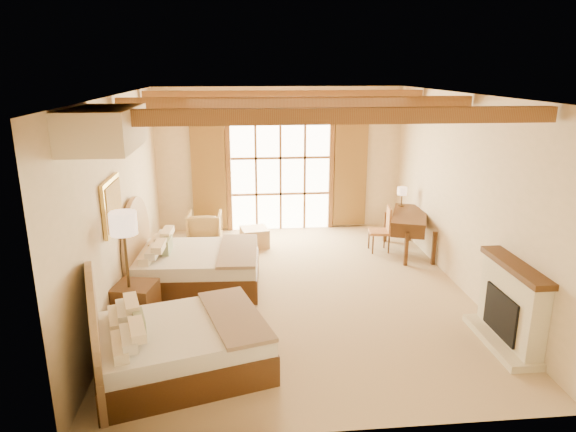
{
  "coord_description": "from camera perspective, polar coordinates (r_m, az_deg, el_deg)",
  "views": [
    {
      "loc": [
        -0.93,
        -7.87,
        3.6
      ],
      "look_at": [
        -0.15,
        0.2,
        1.24
      ],
      "focal_mm": 32.0,
      "sensor_mm": 36.0,
      "label": 1
    }
  ],
  "objects": [
    {
      "name": "floor",
      "position": [
        8.7,
        1.09,
        -8.21
      ],
      "size": [
        7.0,
        7.0,
        0.0
      ],
      "primitive_type": "plane",
      "color": "tan",
      "rests_on": "ground"
    },
    {
      "name": "wall_back",
      "position": [
        11.58,
        -0.87,
        6.27
      ],
      "size": [
        5.5,
        0.0,
        5.5
      ],
      "primitive_type": "plane",
      "rotation": [
        1.57,
        0.0,
        0.0
      ],
      "color": "beige",
      "rests_on": "ground"
    },
    {
      "name": "wall_left",
      "position": [
        8.32,
        -18.02,
        1.5
      ],
      "size": [
        0.0,
        7.0,
        7.0
      ],
      "primitive_type": "plane",
      "rotation": [
        1.57,
        0.0,
        1.57
      ],
      "color": "beige",
      "rests_on": "ground"
    },
    {
      "name": "wall_right",
      "position": [
        8.92,
        19.0,
        2.36
      ],
      "size": [
        0.0,
        7.0,
        7.0
      ],
      "primitive_type": "plane",
      "rotation": [
        1.57,
        0.0,
        -1.57
      ],
      "color": "beige",
      "rests_on": "ground"
    },
    {
      "name": "ceiling",
      "position": [
        7.93,
        1.22,
        13.33
      ],
      "size": [
        7.0,
        7.0,
        0.0
      ],
      "primitive_type": "plane",
      "rotation": [
        3.14,
        0.0,
        0.0
      ],
      "color": "#BC7438",
      "rests_on": "ground"
    },
    {
      "name": "ceiling_beams",
      "position": [
        7.94,
        1.21,
        12.46
      ],
      "size": [
        5.39,
        4.6,
        0.18
      ],
      "primitive_type": null,
      "color": "brown",
      "rests_on": "ceiling"
    },
    {
      "name": "french_doors",
      "position": [
        11.59,
        -0.84,
        4.52
      ],
      "size": [
        3.95,
        0.08,
        2.6
      ],
      "color": "white",
      "rests_on": "ground"
    },
    {
      "name": "fireplace",
      "position": [
        7.51,
        23.4,
        -9.48
      ],
      "size": [
        0.46,
        1.4,
        1.16
      ],
      "color": "beige",
      "rests_on": "ground"
    },
    {
      "name": "painting",
      "position": [
        7.57,
        -18.93,
        1.18
      ],
      "size": [
        0.06,
        0.95,
        0.75
      ],
      "color": "gold",
      "rests_on": "wall_left"
    },
    {
      "name": "canopy_valance",
      "position": [
        6.09,
        -19.76,
        9.16
      ],
      "size": [
        0.7,
        1.4,
        0.45
      ],
      "primitive_type": "cube",
      "color": "#F8DEC1",
      "rests_on": "ceiling"
    },
    {
      "name": "bed_near",
      "position": [
        6.56,
        -13.14,
        -13.44
      ],
      "size": [
        2.4,
        2.01,
        1.33
      ],
      "rotation": [
        0.0,
        0.0,
        0.28
      ],
      "color": "#462A11",
      "rests_on": "floor"
    },
    {
      "name": "bed_far",
      "position": [
        8.84,
        -11.09,
        -5.23
      ],
      "size": [
        2.15,
        1.67,
        1.36
      ],
      "rotation": [
        0.0,
        0.0,
        -0.05
      ],
      "color": "#462A11",
      "rests_on": "floor"
    },
    {
      "name": "nightstand",
      "position": [
        7.72,
        -16.51,
        -9.55
      ],
      "size": [
        0.65,
        0.65,
        0.66
      ],
      "primitive_type": "cube",
      "rotation": [
        0.0,
        0.0,
        -0.21
      ],
      "color": "#462A11",
      "rests_on": "floor"
    },
    {
      "name": "floor_lamp",
      "position": [
        7.26,
        -17.78,
        -1.58
      ],
      "size": [
        0.37,
        0.37,
        1.74
      ],
      "color": "#3E2D18",
      "rests_on": "floor"
    },
    {
      "name": "armchair",
      "position": [
        11.07,
        -9.24,
        -1.21
      ],
      "size": [
        0.72,
        0.74,
        0.65
      ],
      "primitive_type": "imported",
      "rotation": [
        0.0,
        0.0,
        -3.18
      ],
      "color": "#A8884E",
      "rests_on": "floor"
    },
    {
      "name": "ottoman",
      "position": [
        10.71,
        -3.74,
        -2.35
      ],
      "size": [
        0.62,
        0.62,
        0.39
      ],
      "primitive_type": "cube",
      "rotation": [
        0.0,
        0.0,
        0.18
      ],
      "color": "tan",
      "rests_on": "floor"
    },
    {
      "name": "desk",
      "position": [
        10.54,
        13.24,
        -1.7
      ],
      "size": [
        1.13,
        1.64,
        0.81
      ],
      "rotation": [
        0.0,
        0.0,
        -0.36
      ],
      "color": "#462A11",
      "rests_on": "floor"
    },
    {
      "name": "desk_chair",
      "position": [
        10.55,
        10.19,
        -2.35
      ],
      "size": [
        0.46,
        0.46,
        0.92
      ],
      "rotation": [
        0.0,
        0.0,
        -0.14
      ],
      "color": "#A66544",
      "rests_on": "floor"
    },
    {
      "name": "desk_lamp",
      "position": [
        10.89,
        12.56,
        2.64
      ],
      "size": [
        0.2,
        0.2,
        0.4
      ],
      "color": "#3E2D18",
      "rests_on": "desk"
    }
  ]
}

